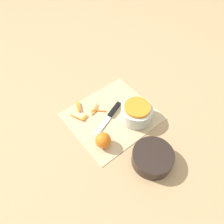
{
  "coord_description": "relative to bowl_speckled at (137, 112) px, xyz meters",
  "views": [
    {
      "loc": [
        0.41,
        0.5,
        0.86
      ],
      "look_at": [
        0.0,
        0.0,
        0.04
      ],
      "focal_mm": 35.0,
      "sensor_mm": 36.0,
      "label": 1
    }
  ],
  "objects": [
    {
      "name": "cutting_board",
      "position": [
        0.08,
        -0.08,
        -0.04
      ],
      "size": [
        0.41,
        0.36,
        0.01
      ],
      "color": "#CCB284",
      "rests_on": "ground_plane"
    },
    {
      "name": "bowl_dark",
      "position": [
        0.1,
        0.21,
        -0.02
      ],
      "size": [
        0.17,
        0.17,
        0.06
      ],
      "color": "black",
      "rests_on": "ground_plane"
    },
    {
      "name": "orange_left",
      "position": [
        0.21,
        0.02,
        -0.01
      ],
      "size": [
        0.07,
        0.07,
        0.07
      ],
      "color": "orange",
      "rests_on": "cutting_board"
    },
    {
      "name": "ground_plane",
      "position": [
        0.08,
        -0.08,
        -0.05
      ],
      "size": [
        4.0,
        4.0,
        0.0
      ],
      "primitive_type": "plane",
      "color": "tan"
    },
    {
      "name": "knife",
      "position": [
        0.08,
        -0.09,
        -0.04
      ],
      "size": [
        0.21,
        0.09,
        0.02
      ],
      "rotation": [
        0.0,
        0.0,
        0.35
      ],
      "color": "black",
      "rests_on": "cutting_board"
    },
    {
      "name": "bowl_speckled",
      "position": [
        0.0,
        0.0,
        0.0
      ],
      "size": [
        0.15,
        0.15,
        0.09
      ],
      "color": "silver",
      "rests_on": "cutting_board"
    },
    {
      "name": "peel_pile",
      "position": [
        0.17,
        -0.19,
        -0.04
      ],
      "size": [
        0.16,
        0.14,
        0.01
      ],
      "color": "orange",
      "rests_on": "cutting_board"
    }
  ]
}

